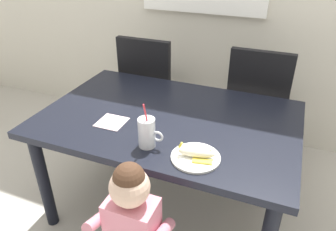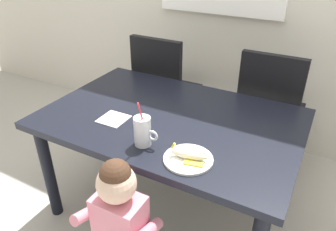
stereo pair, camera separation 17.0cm
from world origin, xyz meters
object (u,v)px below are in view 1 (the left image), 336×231
object	(u,v)px
dining_chair_left	(151,86)
dining_table	(169,129)
milk_cup	(147,134)
paper_napkin	(112,122)
dining_chair_right	(257,101)
toddler_standing	(132,222)
snack_plate	(196,157)
peeled_banana	(197,153)

from	to	relation	value
dining_chair_left	dining_table	bearing A→B (deg)	122.16
milk_cup	paper_napkin	world-z (taller)	milk_cup
dining_chair_right	milk_cup	xyz separation A→B (m)	(-0.41, -1.04, 0.24)
toddler_standing	snack_plate	bearing A→B (deg)	58.02
peeled_banana	paper_napkin	bearing A→B (deg)	165.51
dining_chair_right	milk_cup	bearing A→B (deg)	68.65
dining_chair_right	peeled_banana	distance (m)	1.08
toddler_standing	milk_cup	size ratio (longest dim) A/B	3.36
dining_table	milk_cup	xyz separation A→B (m)	(0.01, -0.31, 0.16)
toddler_standing	paper_napkin	size ratio (longest dim) A/B	5.59
peeled_banana	dining_chair_right	bearing A→B (deg)	81.89
dining_chair_right	peeled_banana	bearing A→B (deg)	81.89
paper_napkin	peeled_banana	bearing A→B (deg)	-14.49
dining_chair_left	snack_plate	distance (m)	1.23
dining_table	paper_napkin	size ratio (longest dim) A/B	9.63
dining_chair_right	dining_table	bearing A→B (deg)	59.98
dining_table	snack_plate	xyz separation A→B (m)	(0.26, -0.32, 0.09)
dining_chair_right	toddler_standing	world-z (taller)	dining_chair_right
dining_table	toddler_standing	world-z (taller)	toddler_standing
toddler_standing	peeled_banana	xyz separation A→B (m)	(0.19, 0.30, 0.22)
dining_chair_left	toddler_standing	bearing A→B (deg)	111.19
dining_table	toddler_standing	xyz separation A→B (m)	(0.08, -0.62, -0.10)
dining_table	dining_chair_right	distance (m)	0.84
snack_plate	milk_cup	bearing A→B (deg)	177.52
dining_chair_right	snack_plate	bearing A→B (deg)	81.57
dining_chair_left	paper_napkin	world-z (taller)	dining_chair_left
dining_chair_right	milk_cup	size ratio (longest dim) A/B	3.85
milk_cup	snack_plate	world-z (taller)	milk_cup
peeled_banana	snack_plate	bearing A→B (deg)	-174.83
peeled_banana	paper_napkin	size ratio (longest dim) A/B	1.17
dining_table	milk_cup	bearing A→B (deg)	-87.57
milk_cup	dining_chair_right	bearing A→B (deg)	68.65
dining_chair_left	toddler_standing	xyz separation A→B (m)	(0.50, -1.30, -0.02)
paper_napkin	snack_plate	bearing A→B (deg)	-14.70
milk_cup	dining_chair_left	bearing A→B (deg)	113.92
peeled_banana	dining_table	bearing A→B (deg)	129.84
dining_chair_right	paper_napkin	xyz separation A→B (m)	(-0.68, -0.91, 0.17)
toddler_standing	dining_chair_left	bearing A→B (deg)	111.19
dining_chair_left	paper_napkin	bearing A→B (deg)	100.60
milk_cup	snack_plate	bearing A→B (deg)	-2.48
dining_table	toddler_standing	bearing A→B (deg)	-82.87
toddler_standing	milk_cup	distance (m)	0.40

